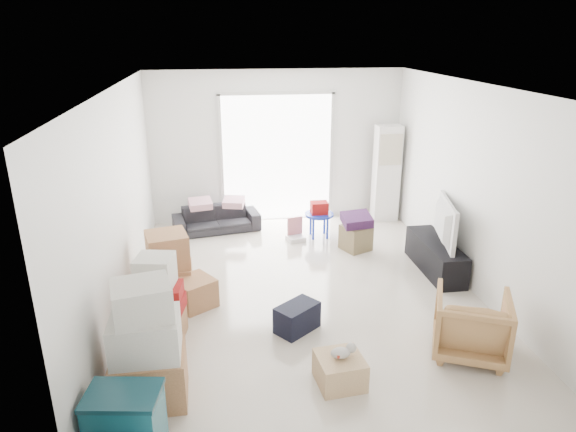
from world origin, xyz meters
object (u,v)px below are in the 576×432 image
Objects in this scene: armchair at (472,322)px; storage_bins at (126,427)px; ac_tower at (386,174)px; sofa at (216,215)px; kids_table at (319,212)px; tv_console at (435,256)px; television at (437,237)px; ottoman at (356,238)px; wood_crate at (340,370)px.

armchair reaches higher than storage_bins.
armchair is (-0.42, -4.21, -0.49)m from ac_tower.
ac_tower is at bearing -7.16° from sofa.
ac_tower is at bearing 26.37° from kids_table.
ac_tower is 4.26m from armchair.
tv_console is 0.30m from television.
ac_tower is 2.30m from tv_console.
sofa is 5.13m from storage_bins.
ac_tower is 1.29× the size of tv_console.
ottoman reaches higher than wood_crate.
tv_console is 2.04× the size of storage_bins.
ac_tower is 1.62× the size of television.
armchair is (-0.47, -2.00, -0.13)m from television.
storage_bins is 1.66× the size of ottoman.
tv_console is at bearing -88.70° from ac_tower.
kids_table is at bearing 81.70° from wood_crate.
wood_crate is at bearing -107.83° from ottoman.
wood_crate is at bearing -85.04° from sofa.
armchair is 1.74× the size of wood_crate.
television is 0.73× the size of sofa.
armchair reaches higher than kids_table.
television is at bearing -88.70° from ac_tower.
sofa is at bearing -177.22° from ac_tower.
storage_bins is at bearing 141.07° from television.
sofa is 4.51m from wood_crate.
wood_crate is (-1.50, -0.30, -0.24)m from armchair.
storage_bins is 2.06m from wood_crate.
television is 1.39× the size of armchair.
ottoman is (-0.89, -1.29, -0.68)m from ac_tower.
wood_crate is (-0.56, -3.83, -0.29)m from kids_table.
armchair reaches higher than television.
kids_table is 1.39× the size of wood_crate.
armchair is (2.66, -4.06, 0.10)m from sofa.
tv_console is at bearing -44.33° from ottoman.
kids_table is (-0.95, 3.53, 0.05)m from armchair.
storage_bins is at bearing -142.33° from tv_console.
television is 3.76m from sofa.
sofa reaches higher than wood_crate.
storage_bins is 1.49× the size of wood_crate.
ottoman is at bearing 135.67° from tv_console.
storage_bins is (-3.43, -1.01, -0.05)m from armchair.
tv_console is 1.75× the size of armchair.
sofa is (-3.14, 2.06, -0.23)m from television.
ac_tower is at bearing 53.60° from storage_bins.
kids_table is (-1.42, 1.53, 0.21)m from tv_console.
ac_tower reaches higher than armchair.
tv_console is at bearing -43.25° from sofa.
ottoman is 0.90× the size of wood_crate.
armchair reaches higher than sofa.
tv_console is 2.10m from kids_table.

